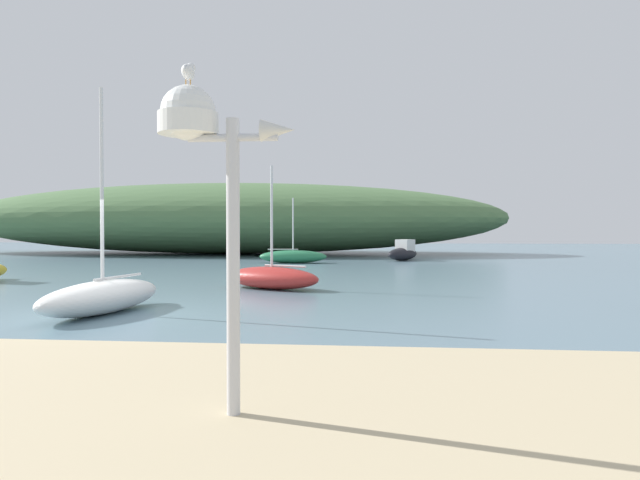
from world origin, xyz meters
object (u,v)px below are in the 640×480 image
object	(u,v)px
sailboat_outer_mooring	(293,256)
sailboat_centre_water	(272,277)
sailboat_far_right	(103,296)
motorboat_by_sandbar	(403,252)
seagull_on_radar	(188,71)
mast_structure	(201,142)

from	to	relation	value
sailboat_outer_mooring	sailboat_centre_water	size ratio (longest dim) A/B	0.97
sailboat_centre_water	sailboat_far_right	size ratio (longest dim) A/B	0.77
motorboat_by_sandbar	sailboat_far_right	bearing A→B (deg)	-109.64
sailboat_outer_mooring	motorboat_by_sandbar	world-z (taller)	sailboat_outer_mooring
seagull_on_radar	sailboat_outer_mooring	distance (m)	25.36
seagull_on_radar	sailboat_outer_mooring	size ratio (longest dim) A/B	0.09
seagull_on_radar	sailboat_centre_water	size ratio (longest dim) A/B	0.08
mast_structure	sailboat_centre_water	distance (m)	12.52
seagull_on_radar	sailboat_outer_mooring	bearing A→B (deg)	96.21
seagull_on_radar	motorboat_by_sandbar	world-z (taller)	seagull_on_radar
sailboat_outer_mooring	sailboat_far_right	world-z (taller)	sailboat_far_right
sailboat_outer_mooring	sailboat_centre_water	bearing A→B (deg)	-84.57
mast_structure	motorboat_by_sandbar	bearing A→B (deg)	83.58
seagull_on_radar	mast_structure	bearing A→B (deg)	-7.70
sailboat_outer_mooring	seagull_on_radar	bearing A→B (deg)	-83.79
mast_structure	sailboat_far_right	world-z (taller)	sailboat_far_right
mast_structure	sailboat_far_right	distance (m)	8.51
sailboat_far_right	motorboat_by_sandbar	world-z (taller)	sailboat_far_right
sailboat_centre_water	sailboat_far_right	bearing A→B (deg)	-117.83
mast_structure	motorboat_by_sandbar	distance (m)	28.41
mast_structure	motorboat_by_sandbar	world-z (taller)	mast_structure
sailboat_outer_mooring	sailboat_centre_water	distance (m)	12.91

